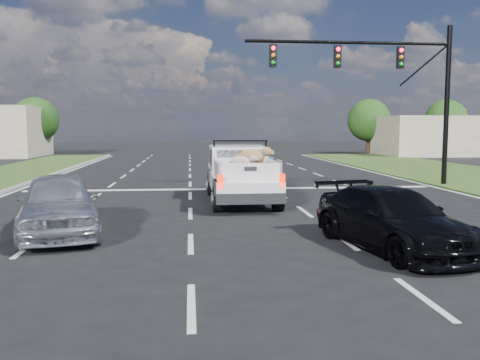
% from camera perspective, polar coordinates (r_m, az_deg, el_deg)
% --- Properties ---
extents(ground, '(160.00, 160.00, 0.00)m').
position_cam_1_polar(ground, '(11.58, 3.20, -6.96)').
color(ground, black).
rests_on(ground, ground).
extents(road_markings, '(17.75, 60.00, 0.01)m').
position_cam_1_polar(road_markings, '(17.98, -0.02, -2.30)').
color(road_markings, silver).
rests_on(road_markings, ground).
extents(traffic_signal, '(9.11, 0.31, 7.00)m').
position_cam_1_polar(traffic_signal, '(23.52, 17.03, 10.90)').
color(traffic_signal, black).
rests_on(traffic_signal, ground).
extents(building_right, '(12.00, 7.00, 3.60)m').
position_cam_1_polar(building_right, '(51.02, 22.15, 4.61)').
color(building_right, '#C7B298').
rests_on(building_right, ground).
extents(tree_far_c, '(4.20, 4.20, 5.40)m').
position_cam_1_polar(tree_far_c, '(51.18, -21.97, 6.29)').
color(tree_far_c, '#332114').
rests_on(tree_far_c, ground).
extents(tree_far_d, '(4.20, 4.20, 5.40)m').
position_cam_1_polar(tree_far_d, '(52.26, 14.29, 6.52)').
color(tree_far_d, '#332114').
rests_on(tree_far_d, ground).
extents(tree_far_e, '(4.20, 4.20, 5.40)m').
position_cam_1_polar(tree_far_e, '(55.49, 22.12, 6.22)').
color(tree_far_e, '#332114').
rests_on(tree_far_e, ground).
extents(pickup_truck, '(2.19, 5.72, 2.14)m').
position_cam_1_polar(pickup_truck, '(17.76, 0.04, 0.80)').
color(pickup_truck, black).
rests_on(pickup_truck, ground).
extents(silver_sedan, '(2.78, 4.74, 1.51)m').
position_cam_1_polar(silver_sedan, '(12.98, -19.71, -2.49)').
color(silver_sedan, silver).
rests_on(silver_sedan, ground).
extents(black_coupe, '(2.72, 4.75, 1.30)m').
position_cam_1_polar(black_coupe, '(11.28, 16.68, -4.18)').
color(black_coupe, black).
rests_on(black_coupe, ground).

